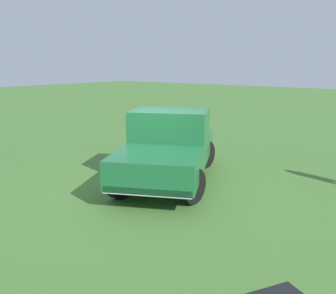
{
  "coord_description": "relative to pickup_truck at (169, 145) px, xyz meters",
  "views": [
    {
      "loc": [
        6.87,
        5.72,
        2.98
      ],
      "look_at": [
        -0.42,
        0.15,
        0.9
      ],
      "focal_mm": 39.57,
      "sensor_mm": 36.0,
      "label": 1
    }
  ],
  "objects": [
    {
      "name": "ground_plane",
      "position": [
        0.52,
        -0.1,
        -0.94
      ],
      "size": [
        80.0,
        80.0,
        0.0
      ],
      "primitive_type": "plane",
      "color": "#477533"
    },
    {
      "name": "pickup_truck",
      "position": [
        0.0,
        0.0,
        0.0
      ],
      "size": [
        4.89,
        3.72,
        1.81
      ],
      "rotation": [
        0.0,
        0.0,
        0.46
      ],
      "color": "black",
      "rests_on": "ground_plane"
    }
  ]
}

